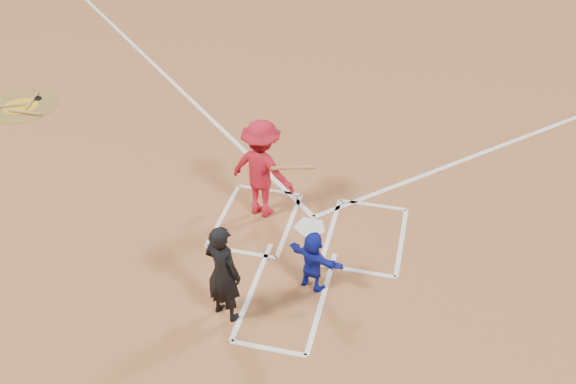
% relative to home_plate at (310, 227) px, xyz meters
% --- Properties ---
extents(ground, '(120.00, 120.00, 0.00)m').
position_rel_home_plate_xyz_m(ground, '(0.00, 0.00, -0.02)').
color(ground, '#205916').
rests_on(ground, ground).
extents(home_plate_dirt, '(28.00, 28.00, 0.01)m').
position_rel_home_plate_xyz_m(home_plate_dirt, '(0.00, 6.00, -0.01)').
color(home_plate_dirt, brown).
rests_on(home_plate_dirt, ground).
extents(home_plate, '(0.60, 0.60, 0.02)m').
position_rel_home_plate_xyz_m(home_plate, '(0.00, 0.00, 0.00)').
color(home_plate, silver).
rests_on(home_plate, home_plate_dirt).
extents(on_deck_circle, '(1.70, 1.70, 0.01)m').
position_rel_home_plate_xyz_m(on_deck_circle, '(-7.47, 2.81, -0.00)').
color(on_deck_circle, brown).
rests_on(on_deck_circle, home_plate_dirt).
extents(on_deck_logo, '(0.80, 0.80, 0.00)m').
position_rel_home_plate_xyz_m(on_deck_logo, '(-7.47, 2.81, 0.00)').
color(on_deck_logo, gold).
rests_on(on_deck_logo, on_deck_circle).
extents(on_deck_bat_a, '(0.26, 0.83, 0.06)m').
position_rel_home_plate_xyz_m(on_deck_bat_a, '(-7.32, 3.06, 0.03)').
color(on_deck_bat_a, '#AA7A3E').
rests_on(on_deck_bat_a, on_deck_circle).
extents(on_deck_bat_b, '(0.78, 0.44, 0.06)m').
position_rel_home_plate_xyz_m(on_deck_bat_b, '(-7.67, 2.71, 0.03)').
color(on_deck_bat_b, olive).
rests_on(on_deck_bat_b, on_deck_circle).
extents(on_deck_bat_c, '(0.84, 0.07, 0.06)m').
position_rel_home_plate_xyz_m(on_deck_bat_c, '(-7.17, 2.51, 0.03)').
color(on_deck_bat_c, olive).
rests_on(on_deck_bat_c, on_deck_circle).
extents(bat_weight_donut, '(0.19, 0.19, 0.05)m').
position_rel_home_plate_xyz_m(bat_weight_donut, '(-7.27, 3.21, 0.03)').
color(bat_weight_donut, black).
rests_on(bat_weight_donut, on_deck_circle).
extents(catcher, '(1.01, 0.64, 1.04)m').
position_rel_home_plate_xyz_m(catcher, '(0.34, -1.42, 0.51)').
color(catcher, '#1420A8').
rests_on(catcher, home_plate_dirt).
extents(umpire, '(0.70, 0.59, 1.64)m').
position_rel_home_plate_xyz_m(umpire, '(-0.78, -2.30, 0.81)').
color(umpire, black).
rests_on(umpire, home_plate_dirt).
extents(chalk_markings, '(28.35, 17.32, 0.01)m').
position_rel_home_plate_xyz_m(chalk_markings, '(0.00, 5.29, -0.01)').
color(chalk_markings, white).
rests_on(chalk_markings, home_plate_dirt).
extents(batter_at_plate, '(1.60, 0.96, 1.84)m').
position_rel_home_plate_xyz_m(batter_at_plate, '(-0.92, 0.24, 0.91)').
color(batter_at_plate, '#AE1324').
rests_on(batter_at_plate, home_plate_dirt).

